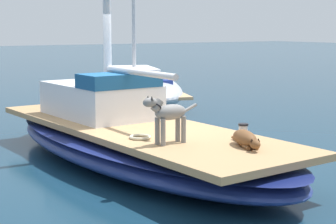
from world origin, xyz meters
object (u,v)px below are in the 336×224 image
(dog_grey, at_px, (168,114))
(moored_boat_starboard_side, at_px, (138,85))
(deck_winch, at_px, (243,131))
(sailboat_main, at_px, (136,144))
(dog_brown, at_px, (246,139))
(coiled_rope, at_px, (140,137))

(dog_grey, distance_m, moored_boat_starboard_side, 9.60)
(deck_winch, height_order, moored_boat_starboard_side, moored_boat_starboard_side)
(sailboat_main, relative_size, dog_grey, 7.85)
(sailboat_main, xyz_separation_m, moored_boat_starboard_side, (4.00, 6.98, 0.18))
(dog_brown, relative_size, moored_boat_starboard_side, 0.12)
(dog_brown, distance_m, coiled_rope, 1.57)
(dog_brown, height_order, dog_grey, dog_grey)
(deck_winch, xyz_separation_m, moored_boat_starboard_side, (3.18, 8.75, -0.25))
(dog_grey, distance_m, coiled_rope, 0.68)
(dog_grey, bearing_deg, sailboat_main, 77.05)
(dog_brown, xyz_separation_m, moored_boat_starboard_side, (3.56, 9.26, -0.26))
(dog_brown, bearing_deg, moored_boat_starboard_side, 68.97)
(sailboat_main, bearing_deg, coiled_rope, -116.09)
(dog_grey, bearing_deg, moored_boat_starboard_side, 62.94)
(sailboat_main, distance_m, coiled_rope, 1.19)
(dog_grey, relative_size, deck_winch, 4.47)
(dog_grey, relative_size, moored_boat_starboard_side, 0.13)
(dog_grey, xyz_separation_m, deck_winch, (1.19, -0.21, -0.32))
(dog_grey, bearing_deg, dog_brown, -41.91)
(coiled_rope, distance_m, moored_boat_starboard_side, 9.18)
(dog_brown, height_order, moored_boat_starboard_side, moored_boat_starboard_side)
(dog_brown, bearing_deg, coiled_rope, 126.97)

